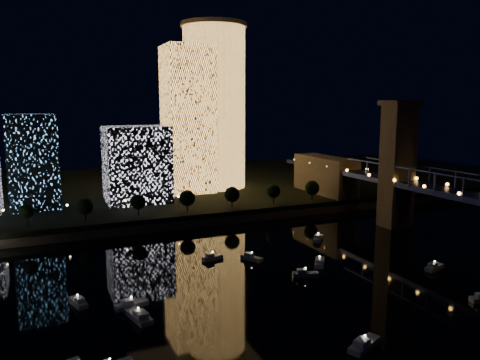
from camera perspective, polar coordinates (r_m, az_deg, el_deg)
The scene contains 9 objects.
ground at distance 123.43m, azimuth 10.89°, elevation -14.00°, with size 520.00×520.00×0.00m, color black.
far_bank at distance 265.30m, azimuth -8.97°, elevation -0.92°, with size 420.00×160.00×5.00m, color black.
seawall at distance 192.56m, azimuth -3.04°, elevation -4.92°, with size 420.00×6.00×3.00m, color #6B5E4C.
tower_cylindrical at distance 247.69m, azimuth -3.14°, elevation 8.91°, with size 34.00×34.00×84.52m.
tower_rectangular at distance 235.63m, azimuth -6.37°, elevation 7.30°, with size 22.61×22.61×71.94m, color #FFB051.
midrise_blocks at distance 216.47m, azimuth -23.69°, elevation 1.25°, with size 107.40×36.07×39.54m.
motorboats at distance 120.53m, azimuth 1.99°, elevation -14.00°, with size 107.91×80.77×2.78m.
esplanade_trees at distance 188.83m, azimuth -11.44°, elevation -2.58°, with size 166.49×6.79×8.90m.
street_lamps at distance 193.64m, azimuth -13.80°, elevation -2.81°, with size 132.70×0.70×5.65m.
Camera 1 is at (-65.31, -93.07, 48.03)m, focal length 35.00 mm.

